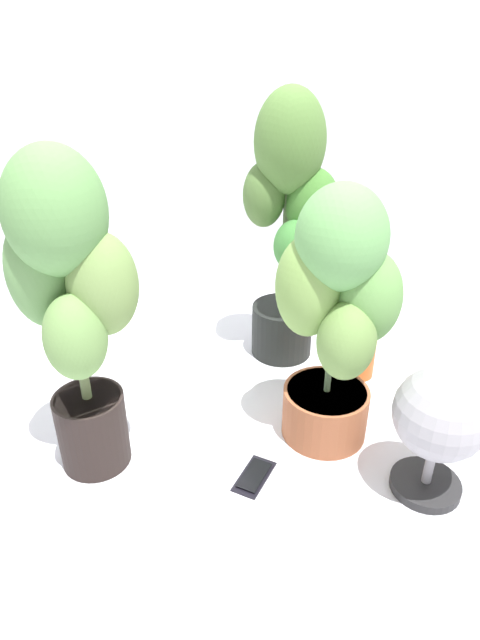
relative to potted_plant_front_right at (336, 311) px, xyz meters
name	(u,v)px	position (x,y,z in m)	size (l,w,h in m)	color
ground_plane	(205,428)	(-0.34, 0.08, -0.41)	(8.00, 8.00, 0.00)	silver
mylar_back_wall	(168,39)	(-0.34, 0.94, 0.59)	(3.20, 0.01, 2.00)	silver
potted_plant_front_right	(336,311)	(0.00, 0.00, 0.00)	(0.35, 0.32, 0.74)	#985333
potted_plant_back_right	(289,218)	(-0.01, 0.45, 0.10)	(0.34, 0.29, 0.90)	black
potted_plant_front_left	(71,295)	(-0.65, 0.00, 0.10)	(0.35, 0.30, 0.85)	black
cell_phone	(254,476)	(-0.24, -0.13, -0.41)	(0.14, 0.16, 0.01)	black
floor_fan	(440,419)	(0.19, -0.25, -0.18)	(0.32, 0.32, 0.36)	#252526
nutrient_bottle	(362,344)	(0.21, 0.27, -0.29)	(0.10, 0.10, 0.25)	#C6561F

